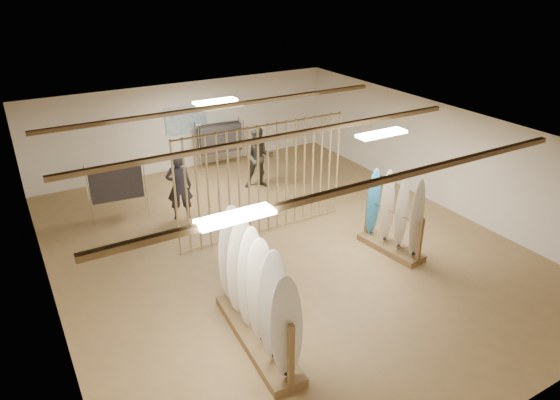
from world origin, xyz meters
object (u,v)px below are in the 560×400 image
clothing_rack_a (116,183)px  clothing_rack_b (220,138)px  rack_right (393,225)px  shopper_a (179,182)px  shopper_b (259,154)px  rack_left (256,307)px

clothing_rack_a → clothing_rack_b: bearing=32.7°
clothing_rack_a → clothing_rack_b: 4.26m
rack_right → clothing_rack_a: size_ratio=1.29×
clothing_rack_a → shopper_a: (1.39, -0.87, 0.05)m
clothing_rack_b → rack_right: bearing=-73.7°
shopper_a → shopper_b: bearing=-146.3°
rack_right → shopper_b: bearing=93.8°
rack_right → clothing_rack_a: bearing=128.9°
rack_left → clothing_rack_b: size_ratio=1.72×
clothing_rack_a → rack_right: bearing=-38.7°
rack_left → clothing_rack_a: rack_left is taller
rack_right → shopper_b: 4.94m
rack_left → shopper_a: 5.29m
clothing_rack_a → shopper_a: 1.64m
shopper_a → shopper_b: shopper_b is taller
rack_left → shopper_b: bearing=65.7°
clothing_rack_b → shopper_b: size_ratio=0.76×
rack_left → clothing_rack_b: (2.91, 8.07, 0.29)m
rack_left → clothing_rack_a: 6.20m
clothing_rack_a → clothing_rack_b: (3.79, 1.94, 0.06)m
clothing_rack_a → shopper_a: shopper_a is taller
clothing_rack_b → shopper_a: (-2.40, -2.81, -0.01)m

